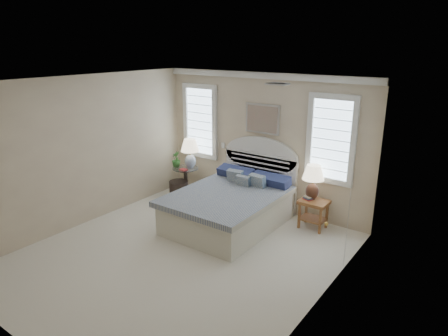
% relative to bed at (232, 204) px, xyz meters
% --- Properties ---
extents(floor, '(4.50, 5.00, 0.01)m').
position_rel_bed_xyz_m(floor, '(0.00, -1.46, -0.39)').
color(floor, beige).
rests_on(floor, ground).
extents(ceiling, '(4.50, 5.00, 0.01)m').
position_rel_bed_xyz_m(ceiling, '(0.00, -1.46, 2.31)').
color(ceiling, white).
rests_on(ceiling, wall_back).
extents(wall_back, '(4.50, 0.02, 2.70)m').
position_rel_bed_xyz_m(wall_back, '(0.00, 1.04, 0.96)').
color(wall_back, tan).
rests_on(wall_back, floor).
extents(wall_left, '(0.02, 5.00, 2.70)m').
position_rel_bed_xyz_m(wall_left, '(-2.25, -1.46, 0.96)').
color(wall_left, tan).
rests_on(wall_left, floor).
extents(wall_right, '(0.02, 5.00, 2.70)m').
position_rel_bed_xyz_m(wall_right, '(2.25, -1.46, 0.96)').
color(wall_right, tan).
rests_on(wall_right, floor).
extents(crown_molding, '(4.50, 0.08, 0.12)m').
position_rel_bed_xyz_m(crown_molding, '(0.00, 1.00, 2.25)').
color(crown_molding, silver).
rests_on(crown_molding, wall_back).
extents(hvac_vent, '(0.30, 0.20, 0.02)m').
position_rel_bed_xyz_m(hvac_vent, '(1.20, -0.66, 2.29)').
color(hvac_vent, '#B2B2B2').
rests_on(hvac_vent, ceiling).
extents(switch_plate, '(0.08, 0.01, 0.12)m').
position_rel_bed_xyz_m(switch_plate, '(-0.95, 1.03, 0.76)').
color(switch_plate, silver).
rests_on(switch_plate, wall_back).
extents(window_left, '(0.90, 0.06, 1.60)m').
position_rel_bed_xyz_m(window_left, '(-1.55, 1.02, 1.21)').
color(window_left, silver).
rests_on(window_left, wall_back).
extents(window_right, '(0.90, 0.06, 1.60)m').
position_rel_bed_xyz_m(window_right, '(1.40, 1.02, 1.21)').
color(window_right, silver).
rests_on(window_right, wall_back).
extents(painting, '(0.74, 0.04, 0.58)m').
position_rel_bed_xyz_m(painting, '(0.00, 1.00, 1.43)').
color(painting, silver).
rests_on(painting, wall_back).
extents(closet_door, '(0.02, 1.80, 2.40)m').
position_rel_bed_xyz_m(closet_door, '(2.23, -0.26, 0.81)').
color(closet_door, white).
rests_on(closet_door, floor).
extents(bed, '(1.72, 2.28, 1.47)m').
position_rel_bed_xyz_m(bed, '(0.00, 0.00, 0.00)').
color(bed, '#B4B29E').
rests_on(bed, floor).
extents(side_table_left, '(0.56, 0.56, 0.63)m').
position_rel_bed_xyz_m(side_table_left, '(-1.65, 0.59, 0.00)').
color(side_table_left, black).
rests_on(side_table_left, floor).
extents(nightstand_right, '(0.50, 0.40, 0.53)m').
position_rel_bed_xyz_m(nightstand_right, '(1.30, 0.69, 0.00)').
color(nightstand_right, '#8F5D2F').
rests_on(nightstand_right, floor).
extents(floor_pot, '(0.44, 0.44, 0.37)m').
position_rel_bed_xyz_m(floor_pot, '(-1.68, 0.40, -0.20)').
color(floor_pot, black).
rests_on(floor_pot, floor).
extents(lamp_left, '(0.50, 0.50, 0.65)m').
position_rel_bed_xyz_m(lamp_left, '(-1.57, 0.67, 0.64)').
color(lamp_left, silver).
rests_on(lamp_left, side_table_left).
extents(lamp_right, '(0.49, 0.49, 0.64)m').
position_rel_bed_xyz_m(lamp_right, '(1.22, 0.76, 0.53)').
color(lamp_right, black).
rests_on(lamp_right, nightstand_right).
extents(potted_plant, '(0.25, 0.25, 0.34)m').
position_rel_bed_xyz_m(potted_plant, '(-1.87, 0.54, 0.41)').
color(potted_plant, '#306F2C').
rests_on(potted_plant, side_table_left).
extents(books_left, '(0.18, 0.14, 0.02)m').
position_rel_bed_xyz_m(books_left, '(-1.58, 0.45, 0.26)').
color(books_left, '#A7292B').
rests_on(books_left, side_table_left).
extents(books_right, '(0.19, 0.16, 0.06)m').
position_rel_bed_xyz_m(books_right, '(1.19, 0.67, 0.17)').
color(books_right, '#A7292B').
rests_on(books_right, nightstand_right).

